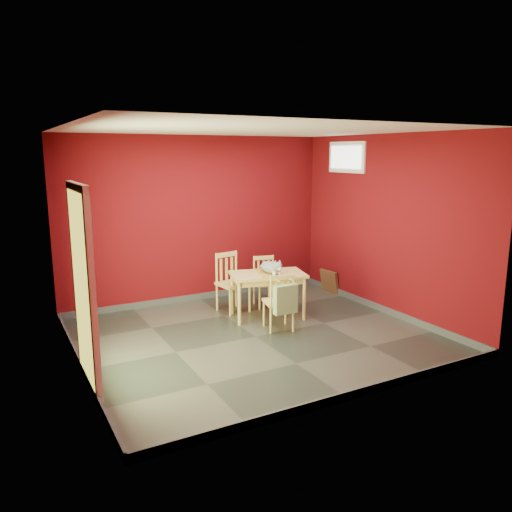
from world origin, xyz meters
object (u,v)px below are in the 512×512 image
picture_frame (329,281)px  dining_table (268,279)px  chair_far_right (266,281)px  tote_bag (285,299)px  chair_near (279,301)px  cat (270,265)px  chair_far_left (232,282)px

picture_frame → dining_table: bearing=-158.0°
dining_table → chair_far_right: bearing=63.3°
tote_bag → chair_near: bearing=82.3°
dining_table → picture_frame: dining_table is taller
chair_far_right → cat: bearing=-112.7°
chair_near → tote_bag: bearing=-97.7°
dining_table → chair_far_right: size_ratio=1.51×
chair_far_right → dining_table: bearing=-116.7°
dining_table → chair_far_left: chair_far_left is taller
chair_far_left → chair_far_right: 0.60m
cat → chair_far_left: bearing=121.2°
picture_frame → tote_bag: bearing=-141.7°
dining_table → tote_bag: size_ratio=2.60×
dining_table → chair_far_left: (-0.34, 0.54, -0.13)m
chair_far_right → cat: 0.70m
chair_near → picture_frame: 2.16m
chair_far_right → cat: size_ratio=1.65×
chair_far_left → chair_near: (0.21, -1.09, -0.05)m
chair_far_right → picture_frame: 1.39m
dining_table → cat: size_ratio=2.50×
chair_far_right → chair_near: (-0.40, -1.08, 0.01)m
dining_table → chair_near: (-0.13, -0.55, -0.18)m
chair_far_left → picture_frame: bearing=3.6°
chair_far_left → cat: 0.74m
dining_table → picture_frame: 1.81m
chair_near → chair_far_right: bearing=69.9°
chair_near → cat: bearing=72.6°
chair_near → tote_bag: chair_near is taller
dining_table → chair_far_right: (0.27, 0.53, -0.18)m
chair_near → chair_far_left: bearing=100.7°
chair_far_right → chair_near: 1.15m
chair_far_left → tote_bag: bearing=-82.1°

